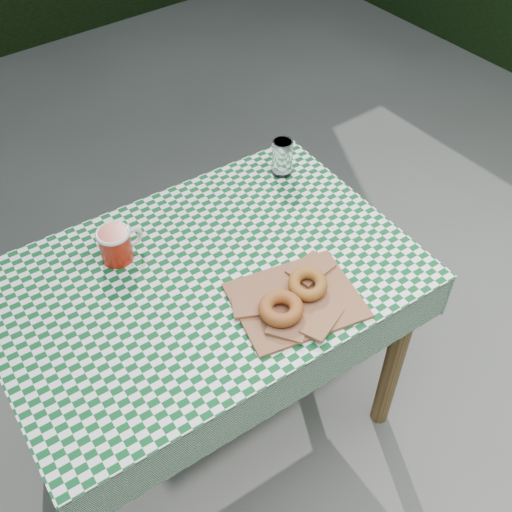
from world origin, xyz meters
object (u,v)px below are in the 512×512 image
at_px(coffee_mug, 115,245).
at_px(drinking_glass, 282,157).
at_px(table, 212,359).
at_px(paper_bag, 296,300).

relative_size(coffee_mug, drinking_glass, 1.47).
distance_m(table, paper_bag, 0.46).
bearing_deg(coffee_mug, paper_bag, -55.79).
bearing_deg(paper_bag, drinking_glass, 55.29).
height_order(table, drinking_glass, drinking_glass).
bearing_deg(drinking_glass, paper_bag, -124.71).
height_order(coffee_mug, drinking_glass, drinking_glass).
relative_size(table, drinking_glass, 9.38).
height_order(paper_bag, coffee_mug, coffee_mug).
bearing_deg(drinking_glass, table, -153.26).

